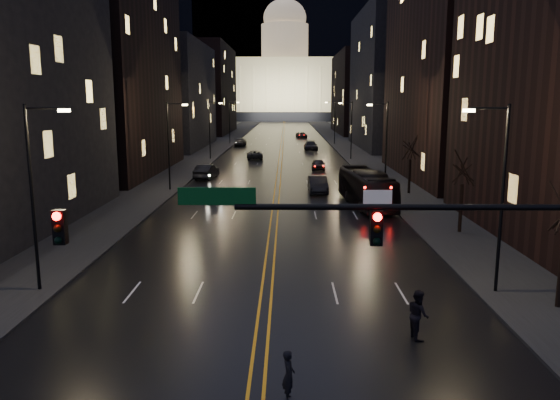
{
  "coord_description": "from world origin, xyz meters",
  "views": [
    {
      "loc": [
        0.96,
        -15.06,
        9.16
      ],
      "look_at": [
        0.61,
        13.74,
        3.88
      ],
      "focal_mm": 35.0,
      "sensor_mm": 36.0,
      "label": 1
    }
  ],
  "objects_px": {
    "traffic_signal": "(460,245)",
    "oncoming_car_a": "(217,192)",
    "oncoming_car_b": "(206,172)",
    "pedestrian_a": "(289,375)",
    "receding_car_a": "(318,185)",
    "pedestrian_b": "(418,314)",
    "bus": "(366,188)"
  },
  "relations": [
    {
      "from": "traffic_signal",
      "to": "oncoming_car_b",
      "type": "xyz_separation_m",
      "value": [
        -14.41,
        48.72,
        -4.25
      ]
    },
    {
      "from": "pedestrian_a",
      "to": "bus",
      "type": "bearing_deg",
      "value": -20.67
    },
    {
      "from": "traffic_signal",
      "to": "oncoming_car_b",
      "type": "height_order",
      "value": "traffic_signal"
    },
    {
      "from": "bus",
      "to": "pedestrian_b",
      "type": "bearing_deg",
      "value": -100.04
    },
    {
      "from": "pedestrian_b",
      "to": "traffic_signal",
      "type": "bearing_deg",
      "value": 169.28
    },
    {
      "from": "receding_car_a",
      "to": "pedestrian_a",
      "type": "distance_m",
      "value": 38.6
    },
    {
      "from": "receding_car_a",
      "to": "pedestrian_a",
      "type": "relative_size",
      "value": 3.15
    },
    {
      "from": "oncoming_car_a",
      "to": "oncoming_car_b",
      "type": "xyz_separation_m",
      "value": [
        -2.96,
        13.52,
        0.16
      ]
    },
    {
      "from": "receding_car_a",
      "to": "pedestrian_a",
      "type": "bearing_deg",
      "value": -95.83
    },
    {
      "from": "oncoming_car_b",
      "to": "pedestrian_a",
      "type": "xyz_separation_m",
      "value": [
        9.54,
        -48.23,
        -0.04
      ]
    },
    {
      "from": "pedestrian_b",
      "to": "receding_car_a",
      "type": "bearing_deg",
      "value": -5.37
    },
    {
      "from": "oncoming_car_b",
      "to": "receding_car_a",
      "type": "bearing_deg",
      "value": 150.08
    },
    {
      "from": "traffic_signal",
      "to": "bus",
      "type": "relative_size",
      "value": 1.53
    },
    {
      "from": "bus",
      "to": "pedestrian_a",
      "type": "height_order",
      "value": "bus"
    },
    {
      "from": "traffic_signal",
      "to": "oncoming_car_a",
      "type": "bearing_deg",
      "value": 108.01
    },
    {
      "from": "bus",
      "to": "oncoming_car_a",
      "type": "relative_size",
      "value": 2.8
    },
    {
      "from": "oncoming_car_a",
      "to": "oncoming_car_b",
      "type": "bearing_deg",
      "value": -82.41
    },
    {
      "from": "oncoming_car_a",
      "to": "pedestrian_a",
      "type": "xyz_separation_m",
      "value": [
        6.58,
        -34.71,
        0.12
      ]
    },
    {
      "from": "traffic_signal",
      "to": "oncoming_car_b",
      "type": "distance_m",
      "value": 50.99
    },
    {
      "from": "pedestrian_a",
      "to": "receding_car_a",
      "type": "bearing_deg",
      "value": -12.89
    },
    {
      "from": "receding_car_a",
      "to": "pedestrian_b",
      "type": "xyz_separation_m",
      "value": [
        1.99,
        -33.97,
        0.14
      ]
    },
    {
      "from": "receding_car_a",
      "to": "pedestrian_b",
      "type": "relative_size",
      "value": 2.6
    },
    {
      "from": "traffic_signal",
      "to": "receding_car_a",
      "type": "distance_m",
      "value": 39.24
    },
    {
      "from": "traffic_signal",
      "to": "oncoming_car_b",
      "type": "relative_size",
      "value": 3.34
    },
    {
      "from": "pedestrian_a",
      "to": "pedestrian_b",
      "type": "relative_size",
      "value": 0.83
    },
    {
      "from": "bus",
      "to": "pedestrian_a",
      "type": "bearing_deg",
      "value": -108.43
    },
    {
      "from": "bus",
      "to": "pedestrian_b",
      "type": "xyz_separation_m",
      "value": [
        -1.87,
        -27.11,
        -0.6
      ]
    },
    {
      "from": "traffic_signal",
      "to": "pedestrian_a",
      "type": "relative_size",
      "value": 10.65
    },
    {
      "from": "oncoming_car_a",
      "to": "pedestrian_b",
      "type": "distance_m",
      "value": 32.36
    },
    {
      "from": "oncoming_car_a",
      "to": "pedestrian_a",
      "type": "height_order",
      "value": "pedestrian_a"
    },
    {
      "from": "oncoming_car_b",
      "to": "pedestrian_a",
      "type": "relative_size",
      "value": 3.19
    },
    {
      "from": "pedestrian_a",
      "to": "oncoming_car_b",
      "type": "bearing_deg",
      "value": 2.84
    }
  ]
}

